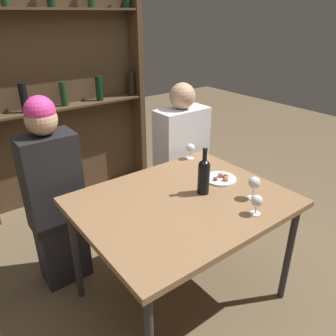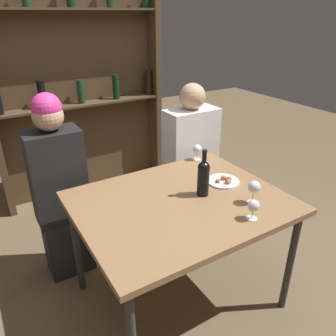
% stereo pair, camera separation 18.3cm
% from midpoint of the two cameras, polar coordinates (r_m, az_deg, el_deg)
% --- Properties ---
extents(ground_plane, '(10.00, 10.00, 0.00)m').
position_cam_midpoint_polar(ground_plane, '(2.40, -0.10, -21.35)').
color(ground_plane, brown).
extents(dining_table, '(1.19, 0.96, 0.76)m').
position_cam_midpoint_polar(dining_table, '(1.95, -0.12, -7.18)').
color(dining_table, olive).
rests_on(dining_table, ground_plane).
extents(wine_rack_wall, '(1.67, 0.21, 2.05)m').
position_cam_midpoint_polar(wine_rack_wall, '(3.33, -19.51, 11.69)').
color(wine_rack_wall, '#4C3823').
rests_on(wine_rack_wall, ground_plane).
extents(wine_bottle, '(0.07, 0.07, 0.29)m').
position_cam_midpoint_polar(wine_bottle, '(1.93, 3.58, -1.22)').
color(wine_bottle, black).
rests_on(wine_bottle, dining_table).
extents(wine_glass_0, '(0.06, 0.06, 0.11)m').
position_cam_midpoint_polar(wine_glass_0, '(1.79, 12.42, -5.79)').
color(wine_glass_0, silver).
rests_on(wine_glass_0, dining_table).
extents(wine_glass_1, '(0.07, 0.07, 0.12)m').
position_cam_midpoint_polar(wine_glass_1, '(2.42, 1.78, 3.38)').
color(wine_glass_1, silver).
rests_on(wine_glass_1, dining_table).
extents(wine_glass_2, '(0.07, 0.07, 0.14)m').
position_cam_midpoint_polar(wine_glass_2, '(1.93, 12.19, -2.68)').
color(wine_glass_2, silver).
rests_on(wine_glass_2, dining_table).
extents(food_plate_0, '(0.21, 0.21, 0.04)m').
position_cam_midpoint_polar(food_plate_0, '(2.15, 6.80, -1.83)').
color(food_plate_0, white).
rests_on(food_plate_0, dining_table).
extents(seated_person_left, '(0.35, 0.22, 1.33)m').
position_cam_midpoint_polar(seated_person_left, '(2.31, -21.29, -5.04)').
color(seated_person_left, '#26262B').
rests_on(seated_person_left, ground_plane).
extents(seated_person_right, '(0.43, 0.22, 1.27)m').
position_cam_midpoint_polar(seated_person_right, '(2.75, 0.40, 0.69)').
color(seated_person_right, '#26262B').
rests_on(seated_person_right, ground_plane).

